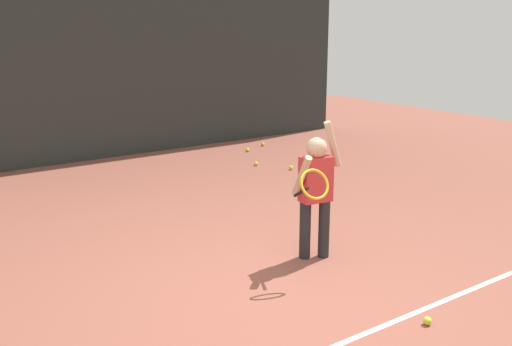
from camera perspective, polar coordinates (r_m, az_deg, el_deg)
name	(u,v)px	position (r m, az deg, el deg)	size (l,w,h in m)	color
ground_plane	(270,299)	(5.04, 1.36, -12.13)	(20.00, 20.00, 0.00)	brown
court_line_baseline	(341,344)	(4.46, 8.24, -16.07)	(9.00, 0.05, 0.00)	white
back_fence_windscreen	(47,52)	(9.87, -19.62, 10.98)	(11.59, 0.08, 3.59)	#282D2B
fence_post_1	(46,47)	(9.92, -19.75, 11.42)	(0.09, 0.09, 3.74)	slate
fence_post_2	(320,41)	(12.67, 6.19, 12.66)	(0.09, 0.09, 3.74)	slate
tennis_player	(316,187)	(5.64, 5.81, -1.36)	(0.78, 0.57, 1.35)	#232326
tennis_ball_0	(291,168)	(9.22, 3.41, 0.51)	(0.07, 0.07, 0.07)	#CCE033
tennis_ball_1	(263,144)	(10.98, 0.67, 2.81)	(0.07, 0.07, 0.07)	#CCE033
tennis_ball_2	(256,164)	(9.47, 0.00, 0.91)	(0.07, 0.07, 0.07)	#CCE033
tennis_ball_4	(427,321)	(4.83, 16.30, -13.61)	(0.07, 0.07, 0.07)	#CCE033
tennis_ball_5	(248,150)	(10.49, -0.83, 2.26)	(0.07, 0.07, 0.07)	#CCE033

